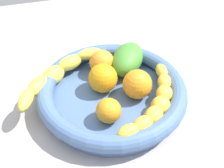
# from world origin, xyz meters

# --- Properties ---
(kitchen_counter) EXTENTS (1.20, 1.20, 0.03)m
(kitchen_counter) POSITION_xyz_m (0.00, 0.00, 0.01)
(kitchen_counter) COLOR #9E999B
(kitchen_counter) RESTS_ON ground
(fruit_bowl) EXTENTS (0.33, 0.33, 0.05)m
(fruit_bowl) POSITION_xyz_m (0.00, 0.00, 0.06)
(fruit_bowl) COLOR #4A6899
(fruit_bowl) RESTS_ON kitchen_counter
(banana_draped_left) EXTENTS (0.21, 0.17, 0.05)m
(banana_draped_left) POSITION_xyz_m (0.11, -0.07, 0.08)
(banana_draped_left) COLOR yellow
(banana_draped_left) RESTS_ON fruit_bowl
(banana_draped_right) EXTENTS (0.17, 0.18, 0.04)m
(banana_draped_right) POSITION_xyz_m (-0.07, 0.08, 0.07)
(banana_draped_right) COLOR yellow
(banana_draped_right) RESTS_ON fruit_bowl
(orange_front) EXTENTS (0.06, 0.06, 0.06)m
(orange_front) POSITION_xyz_m (-0.05, 0.02, 0.08)
(orange_front) COLOR orange
(orange_front) RESTS_ON fruit_bowl
(orange_mid_left) EXTENTS (0.05, 0.05, 0.05)m
(orange_mid_left) POSITION_xyz_m (0.03, 0.07, 0.07)
(orange_mid_left) COLOR orange
(orange_mid_left) RESTS_ON fruit_bowl
(orange_mid_right) EXTENTS (0.07, 0.07, 0.07)m
(orange_mid_right) POSITION_xyz_m (0.01, -0.02, 0.08)
(orange_mid_right) COLOR orange
(orange_mid_right) RESTS_ON fruit_bowl
(orange_rear) EXTENTS (0.06, 0.06, 0.06)m
(orange_rear) POSITION_xyz_m (0.00, -0.08, 0.08)
(orange_rear) COLOR orange
(orange_rear) RESTS_ON fruit_bowl
(mango_green) EXTENTS (0.13, 0.14, 0.06)m
(mango_green) POSITION_xyz_m (-0.06, -0.07, 0.08)
(mango_green) COLOR #448D31
(mango_green) RESTS_ON fruit_bowl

